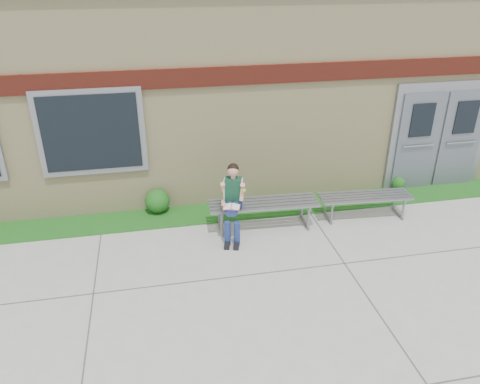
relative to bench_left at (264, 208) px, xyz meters
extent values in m
plane|color=#9E9E99|center=(0.03, -1.92, -0.40)|extent=(80.00, 80.00, 0.00)
cube|color=#174412|center=(0.03, 0.68, -0.39)|extent=(16.00, 0.80, 0.02)
cube|color=beige|center=(0.03, 4.08, 1.60)|extent=(16.00, 6.00, 4.00)
cube|color=maroon|center=(0.03, 1.05, 2.20)|extent=(16.00, 0.06, 0.35)
cube|color=slate|center=(-2.97, 1.04, 1.30)|extent=(1.90, 0.08, 1.60)
cube|color=black|center=(-2.97, 1.00, 1.30)|extent=(1.70, 0.04, 1.40)
cube|color=slate|center=(4.03, 1.04, 0.75)|extent=(2.20, 0.08, 2.30)
cube|color=#555C67|center=(3.53, 0.99, 0.65)|extent=(0.92, 0.06, 2.10)
cube|color=#555C67|center=(4.53, 0.99, 0.65)|extent=(0.92, 0.06, 2.10)
cube|color=slate|center=(0.00, 0.00, 0.10)|extent=(2.02, 0.65, 0.04)
cube|color=slate|center=(-0.80, 0.00, -0.17)|extent=(0.08, 0.56, 0.45)
cube|color=slate|center=(0.80, 0.00, -0.17)|extent=(0.08, 0.56, 0.45)
cube|color=slate|center=(2.00, 0.00, 0.04)|extent=(1.79, 0.61, 0.03)
cube|color=slate|center=(1.30, 0.00, -0.20)|extent=(0.08, 0.49, 0.40)
cube|color=slate|center=(2.70, 0.00, -0.20)|extent=(0.08, 0.49, 0.40)
cube|color=navy|center=(-0.57, -0.06, 0.19)|extent=(0.36, 0.29, 0.15)
cube|color=#0E3625|center=(-0.58, -0.07, 0.47)|extent=(0.33, 0.25, 0.42)
sphere|color=tan|center=(-0.58, -0.08, 0.84)|extent=(0.24, 0.24, 0.19)
sphere|color=black|center=(-0.57, -0.06, 0.86)|extent=(0.25, 0.25, 0.20)
cylinder|color=navy|center=(-0.72, -0.26, 0.21)|extent=(0.24, 0.40, 0.14)
cylinder|color=navy|center=(-0.56, -0.31, 0.21)|extent=(0.24, 0.40, 0.14)
cylinder|color=navy|center=(-0.76, -0.48, -0.17)|extent=(0.11, 0.11, 0.45)
cylinder|color=navy|center=(-0.60, -0.52, -0.17)|extent=(0.11, 0.11, 0.45)
cube|color=black|center=(-0.78, -0.54, -0.35)|extent=(0.15, 0.25, 0.09)
cube|color=black|center=(-0.62, -0.58, -0.35)|extent=(0.15, 0.25, 0.09)
cylinder|color=tan|center=(-0.76, -0.08, 0.53)|extent=(0.13, 0.22, 0.24)
cylinder|color=tan|center=(-0.43, -0.17, 0.53)|extent=(0.13, 0.22, 0.24)
cube|color=white|center=(-0.67, -0.39, 0.30)|extent=(0.33, 0.27, 0.01)
cube|color=#C94B79|center=(-0.67, -0.39, 0.29)|extent=(0.33, 0.28, 0.01)
sphere|color=#74B430|center=(-0.43, -0.30, 0.54)|extent=(0.08, 0.08, 0.08)
sphere|color=#174412|center=(-1.91, 0.93, -0.14)|extent=(0.48, 0.48, 0.48)
sphere|color=#174412|center=(3.22, 0.93, -0.24)|extent=(0.29, 0.29, 0.29)
camera|label=1|loc=(-1.89, -7.32, 4.10)|focal=35.00mm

